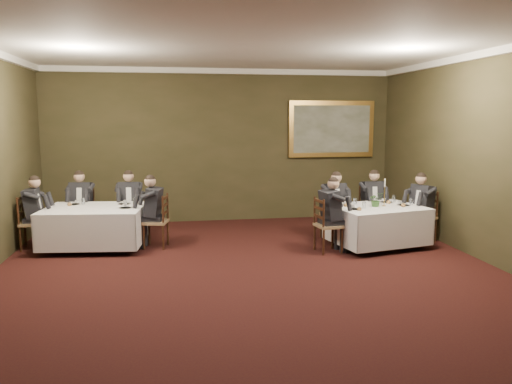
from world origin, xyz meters
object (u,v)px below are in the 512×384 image
object	(u,v)px
chair_main_backleft	(333,225)
diner_sec_endright	(156,220)
candlestick	(384,196)
chair_sec_endleft	(33,234)
diner_main_endright	(422,216)
diner_sec_endleft	(32,222)
chair_sec_backleft	(83,223)
painting	(331,129)
diner_main_backright	(371,210)
chair_sec_endright	(157,232)
chair_main_backright	(371,221)
diner_sec_backleft	(82,212)
table_second	(95,224)
table_main	(377,223)
diner_sec_backright	(130,212)
diner_main_backleft	(334,213)
chair_main_endleft	(328,236)
chair_sec_backright	(131,222)
centerpiece	(376,199)
diner_main_endleft	(328,224)
chair_main_endright	(422,227)

from	to	relation	value
chair_main_backleft	diner_sec_endright	distance (m)	3.49
candlestick	chair_sec_endleft	bearing A→B (deg)	172.53
diner_main_endright	diner_sec_endleft	xyz separation A→B (m)	(-7.33, 0.68, 0.00)
chair_sec_backleft	diner_sec_endleft	distance (m)	1.14
diner_main_endright	candlestick	world-z (taller)	diner_main_endright
chair_sec_backleft	painting	distance (m)	5.98
diner_main_backright	candlestick	bearing A→B (deg)	81.30
chair_sec_endright	painting	size ratio (longest dim) A/B	0.48
chair_main_backright	diner_main_backright	distance (m)	0.23
chair_sec_backleft	chair_sec_endleft	xyz separation A→B (m)	(-0.75, -0.84, 0.00)
diner_sec_backleft	diner_sec_endright	size ratio (longest dim) A/B	1.00
table_second	diner_main_backright	bearing A→B (deg)	1.53
table_main	diner_sec_backright	xyz separation A→B (m)	(-4.62, 1.61, 0.06)
diner_main_backleft	diner_sec_backleft	bearing A→B (deg)	-17.88
diner_main_backright	diner_sec_backleft	xyz separation A→B (m)	(-5.84, 0.81, 0.00)
diner_sec_backright	candlestick	bearing A→B (deg)	163.77
diner_sec_backright	painting	size ratio (longest dim) A/B	0.65
chair_main_endleft	chair_sec_endright	distance (m)	3.17
chair_main_backleft	chair_sec_backright	distance (m)	4.11
diner_sec_endleft	diner_main_backright	bearing A→B (deg)	87.28
chair_sec_backright	diner_sec_endleft	world-z (taller)	diner_sec_endleft
diner_sec_backright	chair_sec_endright	bearing A→B (deg)	121.28
diner_main_endright	painting	xyz separation A→B (m)	(-1.01, 2.64, 1.62)
table_main	centerpiece	distance (m)	0.46
diner_sec_backright	chair_sec_endleft	world-z (taller)	diner_sec_backright
diner_main_endleft	candlestick	bearing A→B (deg)	93.83
candlestick	diner_sec_endright	bearing A→B (deg)	171.94
chair_main_backright	candlestick	world-z (taller)	candlestick
table_main	chair_main_backleft	world-z (taller)	chair_main_backleft
chair_main_endright	chair_sec_backright	distance (m)	5.82
chair_main_backleft	diner_sec_endright	bearing A→B (deg)	-4.94
chair_main_endright	table_main	bearing A→B (deg)	79.24
candlestick	diner_main_backright	bearing A→B (deg)	82.12
diner_main_endright	diner_sec_endleft	world-z (taller)	same
chair_main_endleft	diner_sec_backleft	distance (m)	4.95
table_main	table_second	bearing A→B (deg)	171.66
table_main	chair_main_endright	world-z (taller)	chair_main_endright
chair_main_backleft	chair_main_endright	world-z (taller)	same
chair_main_backright	chair_main_endleft	xyz separation A→B (m)	(-1.29, -1.13, 0.00)
diner_main_backleft	chair_sec_backleft	distance (m)	5.08
diner_main_backleft	centerpiece	distance (m)	1.00
chair_main_endright	diner_sec_endleft	bearing A→B (deg)	62.19
chair_sec_backleft	diner_sec_endright	xyz separation A→B (m)	(1.49, -1.09, 0.23)
diner_sec_backleft	diner_main_backright	bearing A→B (deg)	178.88
chair_main_backleft	diner_main_backleft	world-z (taller)	diner_main_backleft
diner_main_backleft	candlestick	world-z (taller)	diner_main_backleft
chair_main_backright	diner_sec_backright	size ratio (longest dim) A/B	0.74
chair_main_endleft	diner_sec_endleft	distance (m)	5.41
candlestick	diner_main_endright	bearing A→B (deg)	11.14
chair_sec_backleft	diner_sec_backright	distance (m)	0.99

